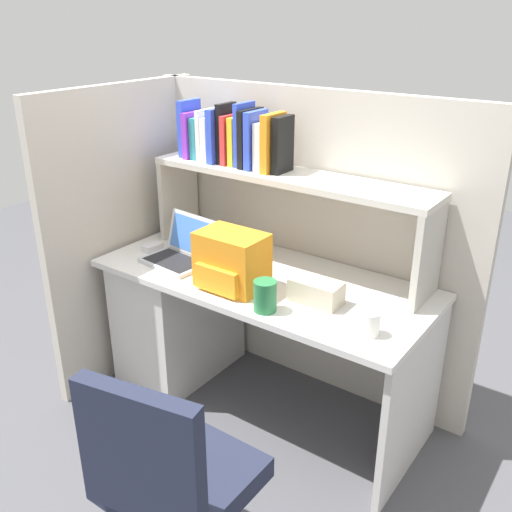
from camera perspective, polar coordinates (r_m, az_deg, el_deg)
The scene contains 13 objects.
ground_plane at distance 3.07m, azimuth 0.56°, elevation -14.44°, with size 8.00×8.00×0.00m, color #4C4C51.
desk at distance 3.05m, azimuth -5.42°, elevation -5.72°, with size 1.60×0.70×0.73m.
cubicle_partition_rear at distance 2.96m, azimuth 4.87°, elevation 1.33°, with size 1.84×0.05×1.55m, color #BCB5A8.
cubicle_partition_left at distance 3.16m, azimuth -12.61°, elevation 2.30°, with size 0.05×1.06×1.55m, color #BCB5A8.
overhead_hutch at distance 2.71m, azimuth 3.11°, elevation 6.21°, with size 1.44×0.28×0.45m.
reference_books_on_shelf at distance 2.83m, azimuth -2.23°, elevation 11.65°, with size 0.61×0.19×0.30m.
laptop at distance 2.85m, azimuth -7.43°, elevation 0.42°, with size 0.33×0.29×0.22m.
backpack at distance 2.54m, azimuth -2.49°, elevation -0.53°, with size 0.30×0.23×0.25m.
computer_mouse at distance 3.02m, azimuth -10.22°, elevation 0.88°, with size 0.06×0.10×0.03m, color silver.
paper_cup at distance 2.24m, azimuth 11.28°, elevation -6.59°, with size 0.08×0.08×0.10m, color white.
tissue_box at distance 2.44m, azimuth 5.99°, elevation -3.51°, with size 0.22×0.12×0.10m, color #BFB299.
snack_canister at distance 2.36m, azimuth 0.90°, elevation -3.99°, with size 0.10×0.10×0.13m, color #26723F.
office_chair at distance 2.06m, azimuth -8.15°, elevation -23.07°, with size 0.52×0.52×0.93m.
Camera 1 is at (1.39, -1.99, 1.88)m, focal length 40.27 mm.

